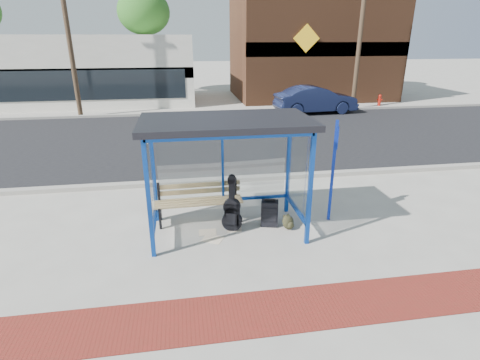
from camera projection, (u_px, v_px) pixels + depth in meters
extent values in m
plane|color=#B2ADA0|center=(228.00, 231.00, 7.99)|extent=(120.00, 120.00, 0.00)
cube|color=maroon|center=(250.00, 314.00, 5.59)|extent=(60.00, 1.00, 0.01)
cube|color=gray|center=(215.00, 180.00, 10.65)|extent=(60.00, 0.25, 0.12)
cube|color=black|center=(203.00, 138.00, 15.37)|extent=(60.00, 10.00, 0.00)
cube|color=gray|center=(197.00, 113.00, 20.05)|extent=(60.00, 0.25, 0.12)
cube|color=#B2ADA0|center=(195.00, 108.00, 21.83)|extent=(60.00, 4.00, 0.01)
cube|color=#0E399A|center=(149.00, 200.00, 6.67)|extent=(0.08, 0.08, 2.30)
cube|color=#0E399A|center=(310.00, 190.00, 7.11)|extent=(0.08, 0.08, 2.30)
cube|color=#0E399A|center=(154.00, 172.00, 8.05)|extent=(0.08, 0.08, 2.30)
cube|color=#0E399A|center=(288.00, 165.00, 8.49)|extent=(0.08, 0.08, 2.30)
cube|color=#0E399A|center=(222.00, 119.00, 7.88)|extent=(3.00, 0.08, 0.08)
cube|color=#0E399A|center=(232.00, 136.00, 6.49)|extent=(3.00, 0.08, 0.08)
cube|color=#0E399A|center=(146.00, 130.00, 6.97)|extent=(0.08, 1.50, 0.08)
cube|color=#0E399A|center=(301.00, 124.00, 7.41)|extent=(0.08, 1.50, 0.08)
cube|color=#0E399A|center=(223.00, 200.00, 8.54)|extent=(3.00, 0.08, 0.06)
cube|color=#0E399A|center=(155.00, 219.00, 7.63)|extent=(0.08, 1.50, 0.06)
cube|color=#0E399A|center=(296.00, 209.00, 8.07)|extent=(0.08, 1.50, 0.06)
cube|color=#0E399A|center=(223.00, 160.00, 8.20)|extent=(0.05, 0.05, 1.90)
cube|color=silver|center=(223.00, 162.00, 8.22)|extent=(2.84, 0.01, 1.82)
cube|color=silver|center=(151.00, 177.00, 7.31)|extent=(0.02, 1.34, 1.82)
cube|color=silver|center=(299.00, 169.00, 7.75)|extent=(0.02, 1.34, 1.82)
cube|color=black|center=(226.00, 122.00, 7.15)|extent=(3.30, 1.80, 0.12)
cube|color=silver|center=(42.00, 70.00, 22.56)|extent=(18.00, 6.00, 4.00)
cube|color=black|center=(23.00, 75.00, 19.84)|extent=(18.00, 0.10, 0.60)
cube|color=black|center=(25.00, 86.00, 19.99)|extent=(17.00, 0.04, 1.60)
cube|color=#59331E|center=(310.00, 48.00, 25.08)|extent=(10.00, 7.00, 6.40)
cube|color=black|center=(330.00, 49.00, 21.90)|extent=(10.00, 0.10, 0.80)
cube|color=yellow|center=(306.00, 38.00, 21.37)|extent=(1.56, 0.06, 1.56)
cylinder|color=#4C3826|center=(147.00, 57.00, 26.95)|extent=(0.36, 0.36, 5.00)
ellipsoid|color=#28661D|center=(144.00, 12.00, 25.88)|extent=(3.60, 3.60, 3.06)
cylinder|color=#4C3826|center=(350.00, 56.00, 29.22)|extent=(0.36, 0.36, 5.00)
ellipsoid|color=#28661D|center=(354.00, 14.00, 28.15)|extent=(3.60, 3.60, 3.06)
cylinder|color=#4C3826|center=(68.00, 34.00, 18.04)|extent=(0.24, 0.24, 8.00)
cylinder|color=#4C3826|center=(360.00, 35.00, 20.24)|extent=(0.24, 0.24, 8.00)
cube|color=black|center=(160.00, 219.00, 8.00)|extent=(0.05, 0.05, 0.48)
cube|color=black|center=(160.00, 202.00, 8.30)|extent=(0.05, 0.05, 0.91)
cube|color=black|center=(160.00, 215.00, 8.19)|extent=(0.06, 0.43, 0.05)
cube|color=black|center=(239.00, 212.00, 8.29)|extent=(0.05, 0.05, 0.48)
cube|color=black|center=(235.00, 196.00, 8.59)|extent=(0.05, 0.05, 0.91)
cube|color=black|center=(237.00, 208.00, 8.48)|extent=(0.06, 0.43, 0.05)
cube|color=tan|center=(199.00, 205.00, 8.08)|extent=(1.92, 0.14, 0.04)
cube|color=tan|center=(199.00, 203.00, 8.19)|extent=(1.92, 0.14, 0.04)
cube|color=tan|center=(199.00, 201.00, 8.30)|extent=(1.92, 0.14, 0.04)
cube|color=tan|center=(198.00, 198.00, 8.41)|extent=(1.92, 0.14, 0.04)
cube|color=tan|center=(198.00, 191.00, 8.39)|extent=(1.92, 0.08, 0.11)
cube|color=tan|center=(197.00, 185.00, 8.34)|extent=(1.92, 0.08, 0.11)
cylinder|color=black|center=(232.00, 221.00, 7.95)|extent=(0.45, 0.24, 0.43)
cylinder|color=black|center=(232.00, 206.00, 7.83)|extent=(0.38, 0.22, 0.36)
cube|color=black|center=(232.00, 214.00, 7.90)|extent=(0.33, 0.21, 0.51)
cube|color=black|center=(232.00, 191.00, 7.71)|extent=(0.14, 0.13, 0.51)
cube|color=black|center=(232.00, 181.00, 7.63)|extent=(0.18, 0.14, 0.10)
cube|color=black|center=(270.00, 213.00, 8.12)|extent=(0.41, 0.31, 0.57)
cylinder|color=black|center=(263.00, 224.00, 8.23)|extent=(0.10, 0.21, 0.05)
cylinder|color=black|center=(275.00, 225.00, 8.21)|extent=(0.10, 0.21, 0.05)
cube|color=black|center=(270.00, 200.00, 8.01)|extent=(0.23, 0.10, 0.04)
cube|color=black|center=(269.00, 215.00, 8.01)|extent=(0.29, 0.09, 0.31)
ellipsoid|color=black|center=(288.00, 222.00, 8.04)|extent=(0.32, 0.28, 0.32)
ellipsoid|color=black|center=(291.00, 225.00, 7.98)|extent=(0.18, 0.16, 0.16)
cube|color=black|center=(288.00, 215.00, 8.00)|extent=(0.09, 0.07, 0.03)
cube|color=#0E269A|center=(333.00, 172.00, 8.11)|extent=(0.09, 0.09, 2.28)
cube|color=#0E269A|center=(338.00, 138.00, 7.82)|extent=(0.14, 0.27, 0.43)
cube|color=white|center=(213.00, 239.00, 7.66)|extent=(0.51, 0.47, 0.01)
cube|color=white|center=(208.00, 232.00, 7.93)|extent=(0.38, 0.30, 0.01)
cube|color=white|center=(234.00, 228.00, 8.11)|extent=(0.35, 0.42, 0.01)
imported|color=#171F41|center=(316.00, 100.00, 20.13)|extent=(4.47, 1.84, 1.44)
cylinder|color=#B2180C|center=(379.00, 101.00, 22.43)|extent=(0.18, 0.18, 0.55)
sphere|color=#B2180C|center=(380.00, 96.00, 22.32)|extent=(0.20, 0.20, 0.20)
cylinder|color=#B2180C|center=(380.00, 100.00, 22.40)|extent=(0.31, 0.19, 0.09)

